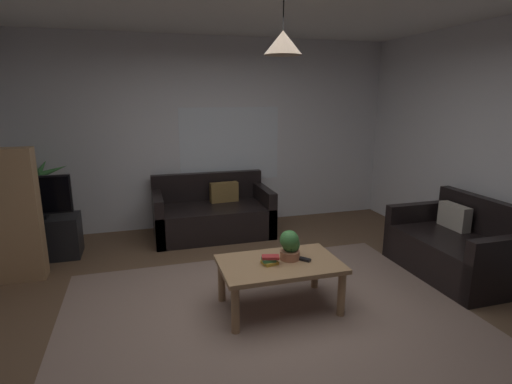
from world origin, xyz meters
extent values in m
cube|color=brown|center=(0.00, 0.00, -0.01)|extent=(5.51, 5.42, 0.02)
cube|color=gray|center=(0.00, -0.20, 0.00)|extent=(3.58, 2.98, 0.01)
cube|color=silver|center=(0.00, 2.74, 1.36)|extent=(5.63, 0.06, 2.72)
cube|color=white|center=(0.30, 2.71, 1.20)|extent=(1.49, 0.01, 1.08)
cube|color=black|center=(-0.07, 2.17, 0.21)|extent=(1.59, 0.87, 0.42)
cube|color=black|center=(-0.07, 2.55, 0.62)|extent=(1.59, 0.12, 0.40)
cube|color=black|center=(-0.81, 2.17, 0.32)|extent=(0.12, 0.87, 0.64)
cube|color=black|center=(0.66, 2.17, 0.32)|extent=(0.12, 0.87, 0.64)
cube|color=brown|center=(0.13, 2.37, 0.56)|extent=(0.41, 0.15, 0.28)
cube|color=black|center=(2.22, 0.19, 0.21)|extent=(0.87, 1.36, 0.42)
cube|color=black|center=(2.59, 0.19, 0.62)|extent=(0.12, 1.36, 0.40)
cube|color=black|center=(2.22, 0.81, 0.32)|extent=(0.87, 0.12, 0.64)
cube|color=black|center=(2.22, -0.43, 0.32)|extent=(0.87, 0.12, 0.64)
cube|color=#B7AD9E|center=(2.41, 0.46, 0.56)|extent=(0.12, 0.40, 0.28)
cube|color=#A87F56|center=(0.15, 0.04, 0.43)|extent=(1.08, 0.68, 0.04)
cylinder|color=#A87F56|center=(-0.33, -0.24, 0.21)|extent=(0.07, 0.07, 0.41)
cylinder|color=#A87F56|center=(0.63, -0.24, 0.21)|extent=(0.07, 0.07, 0.41)
cylinder|color=#A87F56|center=(-0.33, 0.32, 0.21)|extent=(0.07, 0.07, 0.41)
cylinder|color=#A87F56|center=(0.63, 0.32, 0.21)|extent=(0.07, 0.07, 0.41)
cube|color=gold|center=(0.05, 0.03, 0.47)|extent=(0.15, 0.14, 0.03)
cube|color=#387247|center=(0.04, 0.03, 0.49)|extent=(0.11, 0.10, 0.03)
cube|color=#B22D2D|center=(0.05, 0.02, 0.52)|extent=(0.17, 0.12, 0.02)
cube|color=black|center=(0.36, 0.03, 0.46)|extent=(0.14, 0.15, 0.02)
cylinder|color=#B77051|center=(0.26, 0.08, 0.49)|extent=(0.18, 0.18, 0.08)
sphere|color=#3D7F3D|center=(0.27, 0.10, 0.59)|extent=(0.16, 0.16, 0.16)
sphere|color=#3D7F3D|center=(0.24, 0.07, 0.64)|extent=(0.17, 0.17, 0.17)
cube|color=black|center=(-2.20, 1.96, 0.25)|extent=(0.90, 0.44, 0.50)
cube|color=black|center=(-2.20, 1.94, 0.78)|extent=(0.81, 0.05, 0.46)
cube|color=black|center=(-2.20, 1.91, 0.78)|extent=(0.77, 0.00, 0.42)
cube|color=black|center=(-2.20, 1.94, 0.52)|extent=(0.24, 0.16, 0.04)
cylinder|color=#B77051|center=(-2.28, 2.40, 0.15)|extent=(0.32, 0.32, 0.30)
cylinder|color=brown|center=(-2.28, 2.40, 0.61)|extent=(0.05, 0.05, 0.62)
cone|color=#3D7F3D|center=(-2.09, 2.43, 0.97)|extent=(0.43, 0.17, 0.21)
cone|color=#3D7F3D|center=(-2.22, 2.56, 0.99)|extent=(0.19, 0.38, 0.28)
cone|color=#3D7F3D|center=(-2.35, 2.59, 1.03)|extent=(0.21, 0.45, 0.35)
cone|color=#3D7F3D|center=(-2.49, 2.44, 1.05)|extent=(0.49, 0.20, 0.36)
cone|color=#3D7F3D|center=(-2.37, 2.23, 1.03)|extent=(0.25, 0.42, 0.36)
cone|color=#3D7F3D|center=(-2.21, 2.20, 1.04)|extent=(0.22, 0.47, 0.36)
cube|color=#A87F56|center=(-2.38, 1.38, 0.70)|extent=(0.70, 0.22, 1.40)
cylinder|color=black|center=(0.15, 0.04, 2.56)|extent=(0.01, 0.01, 0.31)
cone|color=tan|center=(0.15, 0.04, 2.31)|extent=(0.31, 0.31, 0.18)
camera|label=1|loc=(-1.00, -3.12, 1.91)|focal=28.23mm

